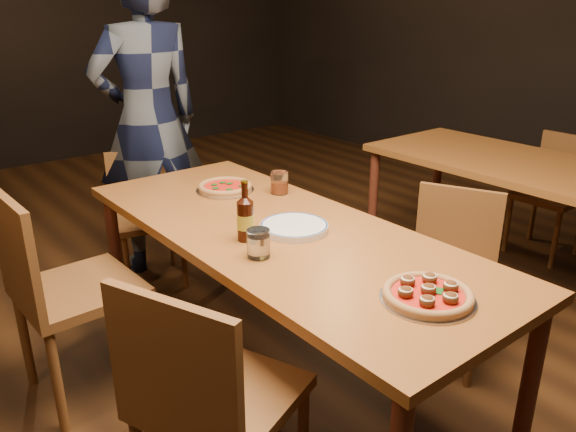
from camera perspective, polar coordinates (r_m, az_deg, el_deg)
ground at (r=2.64m, az=-0.71°, el=-16.54°), size 9.00×9.00×0.00m
table_main at (r=2.29m, az=-0.78°, el=-2.96°), size 0.80×2.00×0.75m
table_right at (r=3.45m, az=24.36°, el=3.44°), size 0.80×2.00×0.75m
chair_main_nw at (r=1.83m, az=-6.77°, el=-17.44°), size 0.57×0.57×0.94m
chair_main_sw at (r=2.51m, az=-20.48°, el=-6.85°), size 0.47×0.47×0.99m
chair_main_e at (r=2.69m, az=15.76°, el=-6.11°), size 0.52×0.52×0.84m
chair_end at (r=3.42m, az=-14.06°, el=-0.22°), size 0.47×0.47×0.82m
chair_nbr_right at (r=4.07m, az=25.00°, el=1.94°), size 0.39×0.39×0.83m
pizza_meatball at (r=1.78m, az=14.03°, el=-7.71°), size 0.30×0.30×0.05m
pizza_margherita at (r=2.73m, az=-6.42°, el=2.93°), size 0.28×0.28×0.04m
plate_stack at (r=2.24m, az=0.63°, el=-1.15°), size 0.27×0.27×0.03m
beer_bottle at (r=2.13m, az=-4.34°, el=-0.38°), size 0.07×0.07×0.23m
water_glass at (r=2.00m, az=-3.02°, el=-2.80°), size 0.08×0.08×0.10m
amber_glass at (r=2.67m, az=-0.87°, el=3.41°), size 0.08×0.08×0.10m
diner at (r=3.52m, az=-14.00°, el=9.37°), size 0.70×0.48×1.87m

